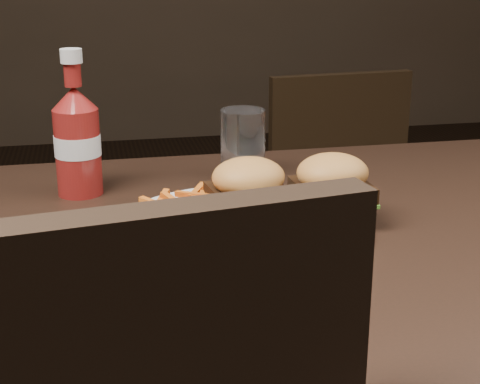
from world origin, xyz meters
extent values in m
cube|color=black|center=(0.00, 0.00, 0.73)|extent=(1.20, 0.80, 0.04)
cube|color=black|center=(0.40, 0.94, 0.43)|extent=(0.39, 0.39, 0.03)
cylinder|color=white|center=(0.02, 0.03, 0.76)|extent=(0.32, 0.32, 0.01)
cube|color=beige|center=(0.03, 0.04, 0.77)|extent=(0.09, 0.09, 0.02)
cube|color=beige|center=(0.14, 0.03, 0.77)|extent=(0.09, 0.08, 0.02)
cylinder|color=maroon|center=(-0.18, 0.23, 0.81)|extent=(0.08, 0.08, 0.13)
cylinder|color=white|center=(0.07, 0.25, 0.81)|extent=(0.09, 0.09, 0.11)
camera|label=1|loc=(-0.16, -0.81, 1.09)|focal=55.00mm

